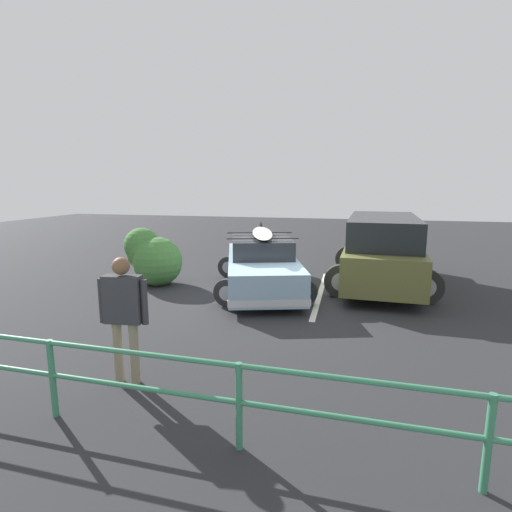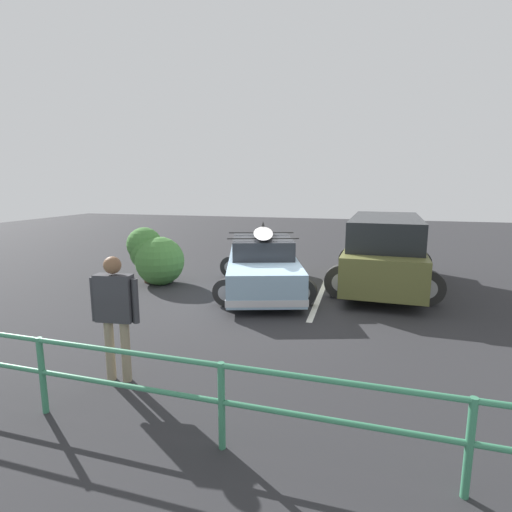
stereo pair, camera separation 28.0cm
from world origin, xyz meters
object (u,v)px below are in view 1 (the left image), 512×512
object	(u,v)px
sedan_car	(262,265)
suv_car	(382,250)
bush_near_left	(150,256)
person_bystander	(124,309)

from	to	relation	value
sedan_car	suv_car	distance (m)	3.14
suv_car	sedan_car	bearing A→B (deg)	20.88
bush_near_left	suv_car	bearing A→B (deg)	-167.98
sedan_car	bush_near_left	world-z (taller)	sedan_car
person_bystander	sedan_car	bearing A→B (deg)	-97.67
suv_car	person_bystander	distance (m)	7.17
suv_car	person_bystander	world-z (taller)	suv_car
sedan_car	bush_near_left	size ratio (longest dim) A/B	2.91
sedan_car	person_bystander	xyz separation A→B (m)	(0.68, 5.08, 0.39)
sedan_car	suv_car	world-z (taller)	suv_car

